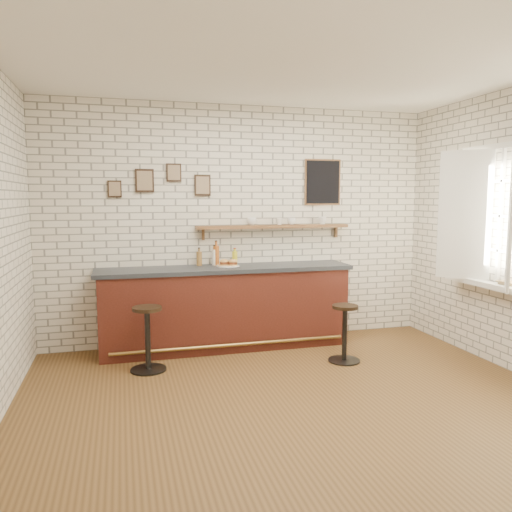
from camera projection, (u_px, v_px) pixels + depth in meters
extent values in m
plane|color=brown|center=(292.00, 397.00, 4.64)|extent=(5.00, 5.00, 0.00)
cube|color=#4E1C14|center=(226.00, 309.00, 6.14)|extent=(3.00, 0.58, 0.96)
cube|color=#2D333A|center=(226.00, 269.00, 6.08)|extent=(3.10, 0.62, 0.05)
cylinder|color=olive|center=(232.00, 345.00, 5.88)|extent=(2.79, 0.04, 0.04)
cylinder|color=white|center=(228.00, 266.00, 6.11)|extent=(0.28, 0.28, 0.01)
cylinder|color=#E3A250|center=(231.00, 265.00, 6.15)|extent=(0.05, 0.05, 0.00)
cylinder|color=#E3A250|center=(230.00, 265.00, 6.12)|extent=(0.05, 0.05, 0.00)
cylinder|color=#E3A250|center=(218.00, 265.00, 6.14)|extent=(0.06, 0.06, 0.00)
cylinder|color=#E3A250|center=(229.00, 265.00, 6.16)|extent=(0.06, 0.06, 0.00)
cylinder|color=#E3A250|center=(220.00, 266.00, 6.05)|extent=(0.06, 0.06, 0.00)
cylinder|color=#E3A250|center=(233.00, 265.00, 6.13)|extent=(0.04, 0.04, 0.00)
cylinder|color=#E3A250|center=(228.00, 266.00, 6.07)|extent=(0.05, 0.05, 0.00)
cylinder|color=#E3A250|center=(219.00, 266.00, 6.02)|extent=(0.04, 0.04, 0.00)
cylinder|color=#E3A250|center=(215.00, 265.00, 6.10)|extent=(0.05, 0.05, 0.00)
cylinder|color=#E3A250|center=(232.00, 265.00, 6.09)|extent=(0.06, 0.06, 0.00)
cylinder|color=#E3A250|center=(220.00, 265.00, 6.11)|extent=(0.04, 0.04, 0.00)
cylinder|color=#E3A250|center=(230.00, 265.00, 6.10)|extent=(0.05, 0.05, 0.00)
cylinder|color=#E3A250|center=(232.00, 265.00, 6.14)|extent=(0.05, 0.05, 0.00)
cylinder|color=#E3A250|center=(230.00, 265.00, 6.11)|extent=(0.05, 0.05, 0.00)
cylinder|color=brown|center=(199.00, 259.00, 6.17)|extent=(0.07, 0.07, 0.17)
cylinder|color=brown|center=(199.00, 250.00, 6.16)|extent=(0.02, 0.02, 0.04)
cylinder|color=black|center=(199.00, 248.00, 6.15)|extent=(0.03, 0.03, 0.01)
cylinder|color=silver|center=(215.00, 257.00, 6.22)|extent=(0.07, 0.07, 0.20)
cylinder|color=silver|center=(214.00, 248.00, 6.20)|extent=(0.02, 0.02, 0.04)
cylinder|color=black|center=(214.00, 245.00, 6.20)|extent=(0.03, 0.03, 0.01)
cylinder|color=#9B4C19|center=(216.00, 255.00, 6.22)|extent=(0.07, 0.07, 0.24)
cylinder|color=#9B4C19|center=(216.00, 244.00, 6.20)|extent=(0.03, 0.03, 0.05)
cylinder|color=black|center=(216.00, 241.00, 6.20)|extent=(0.03, 0.03, 0.01)
cylinder|color=gold|center=(235.00, 258.00, 6.29)|extent=(0.07, 0.07, 0.16)
cylinder|color=gold|center=(235.00, 250.00, 6.27)|extent=(0.03, 0.03, 0.03)
cylinder|color=maroon|center=(235.00, 248.00, 6.27)|extent=(0.03, 0.03, 0.01)
cylinder|color=black|center=(149.00, 369.00, 5.36)|extent=(0.39, 0.39, 0.02)
cylinder|color=black|center=(148.00, 340.00, 5.33)|extent=(0.06, 0.06, 0.64)
cylinder|color=black|center=(147.00, 309.00, 5.29)|extent=(0.38, 0.38, 0.04)
cylinder|color=black|center=(344.00, 360.00, 5.66)|extent=(0.36, 0.36, 0.02)
cylinder|color=black|center=(345.00, 334.00, 5.63)|extent=(0.05, 0.05, 0.59)
cylinder|color=black|center=(345.00, 307.00, 5.59)|extent=(0.34, 0.34, 0.04)
cube|color=brown|center=(274.00, 226.00, 6.39)|extent=(2.00, 0.18, 0.04)
cube|color=brown|center=(203.00, 234.00, 6.23)|extent=(0.03, 0.04, 0.16)
cube|color=brown|center=(336.00, 231.00, 6.70)|extent=(0.03, 0.04, 0.16)
imported|color=white|center=(252.00, 221.00, 6.31)|extent=(0.14, 0.14, 0.10)
imported|color=white|center=(279.00, 222.00, 6.40)|extent=(0.11, 0.11, 0.08)
imported|color=white|center=(292.00, 221.00, 6.45)|extent=(0.11, 0.11, 0.09)
imported|color=white|center=(322.00, 220.00, 6.56)|extent=(0.14, 0.14, 0.10)
cube|color=black|center=(145.00, 181.00, 5.98)|extent=(0.22, 0.02, 0.28)
cube|color=black|center=(174.00, 173.00, 6.06)|extent=(0.18, 0.02, 0.22)
cube|color=black|center=(202.00, 185.00, 6.17)|extent=(0.20, 0.02, 0.26)
cube|color=black|center=(115.00, 189.00, 5.91)|extent=(0.16, 0.02, 0.20)
cube|color=black|center=(323.00, 182.00, 6.58)|extent=(0.46, 0.02, 0.56)
cube|color=white|center=(491.00, 285.00, 5.44)|extent=(0.20, 1.35, 0.06)
cube|color=white|center=(505.00, 145.00, 5.29)|extent=(0.05, 1.30, 0.06)
cube|color=white|center=(497.00, 285.00, 5.46)|extent=(0.05, 1.30, 0.06)
cube|color=white|center=(464.00, 214.00, 5.95)|extent=(0.05, 0.06, 1.50)
cube|color=white|center=(510.00, 217.00, 5.05)|extent=(0.40, 0.46, 1.46)
cube|color=white|center=(470.00, 215.00, 5.62)|extent=(0.40, 0.46, 1.46)
imported|color=tan|center=(506.00, 285.00, 5.21)|extent=(0.19, 0.23, 0.02)
imported|color=tan|center=(505.00, 283.00, 5.23)|extent=(0.20, 0.26, 0.02)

